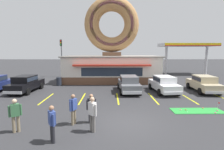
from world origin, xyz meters
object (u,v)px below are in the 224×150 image
object	(u,v)px
trash_bin	(59,81)
traffic_light_pole	(61,53)
car_grey	(129,83)
pedestrian_blue_sweater_man	(73,108)
pedestrian_clipboard_woman	(52,122)
golf_ball	(188,112)
pedestrian_leather_jacket_man	(15,114)
putting_flag_pin	(219,104)
car_black	(26,83)
car_champagne	(203,83)
pedestrian_hooded_kid	(91,107)
pedestrian_beanie_man	(92,112)
car_white	(164,83)

from	to	relation	value
trash_bin	traffic_light_pole	world-z (taller)	traffic_light_pole
car_grey	pedestrian_blue_sweater_man	world-z (taller)	pedestrian_blue_sweater_man
pedestrian_clipboard_woman	trash_bin	bearing A→B (deg)	104.91
golf_ball	trash_bin	xyz separation A→B (m)	(-10.96, 9.14, 0.45)
pedestrian_blue_sweater_man	pedestrian_leather_jacket_man	size ratio (longest dim) A/B	1.00
golf_ball	pedestrian_blue_sweater_man	bearing A→B (deg)	-165.74
golf_ball	trash_bin	bearing A→B (deg)	140.20
pedestrian_blue_sweater_man	traffic_light_pole	distance (m)	19.16
pedestrian_leather_jacket_man	pedestrian_clipboard_woman	bearing A→B (deg)	-24.91
pedestrian_blue_sweater_man	pedestrian_clipboard_woman	world-z (taller)	pedestrian_blue_sweater_man
putting_flag_pin	car_black	xyz separation A→B (m)	(-15.52, 5.71, 0.43)
golf_ball	car_grey	size ratio (longest dim) A/B	0.01
pedestrian_clipboard_woman	traffic_light_pole	world-z (taller)	traffic_light_pole
car_champagne	trash_bin	distance (m)	15.45
putting_flag_pin	car_grey	world-z (taller)	car_grey
pedestrian_hooded_kid	trash_bin	size ratio (longest dim) A/B	1.67
golf_ball	pedestrian_beanie_man	world-z (taller)	pedestrian_beanie_man
car_white	traffic_light_pole	xyz separation A→B (m)	(-12.68, 10.72, 2.84)
car_grey	pedestrian_hooded_kid	size ratio (longest dim) A/B	2.83
pedestrian_hooded_kid	traffic_light_pole	distance (m)	19.25
pedestrian_clipboard_woman	pedestrian_hooded_kid	bearing A→B (deg)	54.83
car_black	pedestrian_leather_jacket_man	bearing A→B (deg)	-67.32
traffic_light_pole	car_champagne	bearing A→B (deg)	-32.14
car_champagne	pedestrian_hooded_kid	world-z (taller)	pedestrian_hooded_kid
golf_ball	pedestrian_leather_jacket_man	distance (m)	10.06
pedestrian_hooded_kid	pedestrian_beanie_man	size ratio (longest dim) A/B	0.93
pedestrian_leather_jacket_man	pedestrian_beanie_man	world-z (taller)	pedestrian_beanie_man
car_black	car_white	distance (m)	13.46
car_white	pedestrian_beanie_man	bearing A→B (deg)	-126.18
car_grey	trash_bin	bearing A→B (deg)	156.93
car_white	car_champagne	bearing A→B (deg)	3.56
trash_bin	putting_flag_pin	bearing A→B (deg)	-33.73
car_grey	car_white	xyz separation A→B (m)	(3.36, -0.21, 0.00)
car_grey	pedestrian_clipboard_woman	size ratio (longest dim) A/B	2.79
car_black	pedestrian_clipboard_woman	world-z (taller)	pedestrian_clipboard_woman
golf_ball	pedestrian_blue_sweater_man	size ratio (longest dim) A/B	0.03
putting_flag_pin	traffic_light_pole	xyz separation A→B (m)	(-14.75, 16.01, 3.27)
pedestrian_hooded_kid	trash_bin	bearing A→B (deg)	114.50
car_white	pedestrian_hooded_kid	distance (m)	9.52
putting_flag_pin	trash_bin	bearing A→B (deg)	146.27
pedestrian_blue_sweater_man	pedestrian_clipboard_woman	xyz separation A→B (m)	(-0.53, -1.87, -0.02)
pedestrian_hooded_kid	pedestrian_beanie_man	bearing A→B (deg)	-81.40
car_black	pedestrian_blue_sweater_man	xyz separation A→B (m)	(6.27, -7.84, 0.06)
car_black	traffic_light_pole	world-z (taller)	traffic_light_pole
car_champagne	pedestrian_clipboard_woman	xyz separation A→B (m)	(-11.70, -9.54, 0.04)
car_grey	pedestrian_beanie_man	xyz separation A→B (m)	(-2.70, -8.50, 0.11)
car_grey	traffic_light_pole	distance (m)	14.33
pedestrian_hooded_kid	traffic_light_pole	xyz separation A→B (m)	(-6.45, 17.92, 2.81)
pedestrian_hooded_kid	car_black	bearing A→B (deg)	133.45
car_white	putting_flag_pin	bearing A→B (deg)	-68.64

